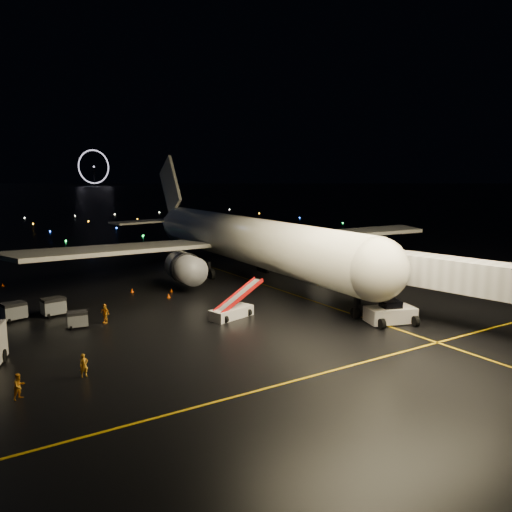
% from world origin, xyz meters
% --- Properties ---
extents(lane_centre, '(0.25, 80.00, 0.02)m').
position_xyz_m(lane_centre, '(12.00, 15.00, 0.01)').
color(lane_centre, '#CA9E08').
rests_on(lane_centre, ground).
extents(lane_cross, '(60.00, 0.25, 0.02)m').
position_xyz_m(lane_cross, '(-5.00, -10.00, 0.01)').
color(lane_cross, '#CA9E08').
rests_on(lane_cross, ground).
extents(airliner, '(65.75, 62.72, 17.95)m').
position_xyz_m(airliner, '(12.38, 26.81, 8.98)').
color(airliner, silver).
rests_on(airliner, ground).
extents(pushback_tug, '(5.20, 3.75, 2.23)m').
position_xyz_m(pushback_tug, '(13.02, -3.62, 1.11)').
color(pushback_tug, silver).
rests_on(pushback_tug, ground).
extents(belt_loader, '(7.15, 3.69, 3.34)m').
position_xyz_m(belt_loader, '(0.70, 6.19, 1.67)').
color(belt_loader, silver).
rests_on(belt_loader, ground).
extents(crew_a, '(0.69, 0.51, 1.72)m').
position_xyz_m(crew_a, '(-15.63, -1.39, 0.86)').
color(crew_a, '#FFA41E').
rests_on(crew_a, ground).
extents(crew_b, '(1.05, 0.99, 1.72)m').
position_xyz_m(crew_b, '(-20.03, -2.87, 0.86)').
color(crew_b, '#FFA41E').
rests_on(crew_b, ground).
extents(crew_c, '(0.92, 1.21, 1.92)m').
position_xyz_m(crew_c, '(-10.67, 11.18, 0.96)').
color(crew_c, '#FFA41E').
rests_on(crew_c, ground).
extents(safety_cone_0, '(0.52, 0.52, 0.51)m').
position_xyz_m(safety_cone_0, '(-1.48, 17.45, 0.26)').
color(safety_cone_0, '#EF4A00').
rests_on(safety_cone_0, ground).
extents(safety_cone_1, '(0.54, 0.54, 0.47)m').
position_xyz_m(safety_cone_1, '(-0.05, 20.00, 0.23)').
color(safety_cone_1, '#EF4A00').
rests_on(safety_cone_1, ground).
extents(safety_cone_2, '(0.61, 0.61, 0.53)m').
position_xyz_m(safety_cone_2, '(-4.23, 22.51, 0.26)').
color(safety_cone_2, '#EF4A00').
rests_on(safety_cone_2, ground).
extents(safety_cone_3, '(0.55, 0.55, 0.50)m').
position_xyz_m(safety_cone_3, '(-17.46, 34.74, 0.25)').
color(safety_cone_3, '#EF4A00').
rests_on(safety_cone_3, ground).
extents(ferris_wheel, '(49.33, 16.80, 52.00)m').
position_xyz_m(ferris_wheel, '(170.00, 720.00, 26.00)').
color(ferris_wheel, black).
rests_on(ferris_wheel, ground).
extents(taxiway_lights, '(164.00, 92.00, 0.36)m').
position_xyz_m(taxiway_lights, '(0.00, 106.00, 0.18)').
color(taxiway_lights, black).
rests_on(taxiway_lights, ground).
extents(baggage_cart_0, '(2.39, 1.84, 1.86)m').
position_xyz_m(baggage_cart_0, '(-14.41, 16.66, 0.93)').
color(baggage_cart_0, gray).
rests_on(baggage_cart_0, ground).
extents(baggage_cart_1, '(2.41, 1.94, 1.80)m').
position_xyz_m(baggage_cart_1, '(-18.09, 16.94, 0.90)').
color(baggage_cart_1, gray).
rests_on(baggage_cart_1, ground).
extents(baggage_cart_2, '(1.99, 1.52, 1.55)m').
position_xyz_m(baggage_cart_2, '(-13.29, 11.06, 0.78)').
color(baggage_cart_2, gray).
rests_on(baggage_cart_2, ground).
extents(baggage_cart_3, '(2.08, 1.76, 1.51)m').
position_xyz_m(baggage_cart_3, '(-17.78, 17.59, 0.75)').
color(baggage_cart_3, gray).
rests_on(baggage_cart_3, ground).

